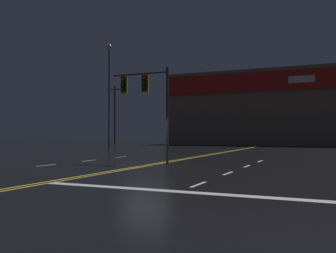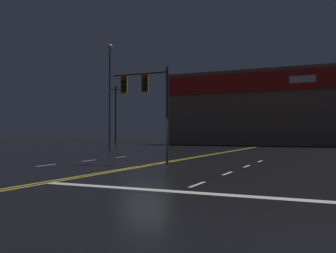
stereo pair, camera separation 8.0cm
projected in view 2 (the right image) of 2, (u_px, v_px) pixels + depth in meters
ground_plane at (145, 166)px, 18.54m from camera, size 200.00×200.00×0.00m
road_markings at (149, 169)px, 17.01m from camera, size 13.89×60.00×0.01m
traffic_signal_median at (144, 92)px, 20.38m from camera, size 3.38×0.36×5.13m
streetlight_near_left at (110, 83)px, 38.42m from camera, size 0.56×0.56×10.82m
building_backdrop at (269, 109)px, 54.10m from camera, size 28.08×10.23×10.34m
utility_pole_row at (273, 105)px, 49.40m from camera, size 47.52×0.26×11.32m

